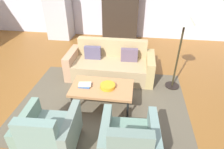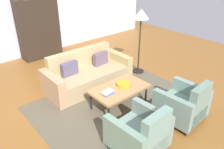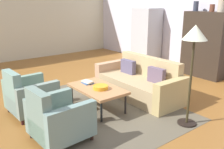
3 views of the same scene
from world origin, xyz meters
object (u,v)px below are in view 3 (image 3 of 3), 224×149
object	(u,v)px
fruit_bowl	(101,87)
vase_small	(221,5)
book_stack	(88,82)
refrigerator	(146,36)
armchair_right	(56,120)
floor_lamp	(194,42)
vase_round	(212,8)
vase_tall	(196,6)
couch	(140,83)
armchair_left	(28,97)
cabinet	(205,45)
coffee_table	(97,89)

from	to	relation	value
fruit_bowl	vase_small	size ratio (longest dim) A/B	0.88
book_stack	refrigerator	world-z (taller)	refrigerator
armchair_right	floor_lamp	world-z (taller)	floor_lamp
vase_round	vase_tall	bearing A→B (deg)	180.00
couch	armchair_left	xyz separation A→B (m)	(-0.60, -2.35, 0.06)
cabinet	vase_small	size ratio (longest dim) A/B	5.40
fruit_bowl	refrigerator	distance (m)	4.27
vase_small	fruit_bowl	bearing A→B (deg)	-93.31
floor_lamp	armchair_left	bearing A→B (deg)	-135.90
floor_lamp	cabinet	bearing A→B (deg)	118.53
vase_round	floor_lamp	world-z (taller)	vase_round
fruit_bowl	armchair_right	bearing A→B (deg)	-67.28
fruit_bowl	couch	bearing A→B (deg)	95.54
vase_round	vase_small	bearing A→B (deg)	0.00
cabinet	vase_tall	bearing A→B (deg)	-179.32
coffee_table	armchair_left	world-z (taller)	armchair_left
armchair_right	vase_small	size ratio (longest dim) A/B	2.64
armchair_left	cabinet	size ratio (longest dim) A/B	0.49
refrigerator	armchair_right	bearing A→B (deg)	-59.40
armchair_left	cabinet	world-z (taller)	cabinet
couch	fruit_bowl	size ratio (longest dim) A/B	7.20
coffee_table	vase_tall	distance (m)	3.99
vase_tall	vase_small	distance (m)	0.75
couch	armchair_right	distance (m)	2.43
vase_small	floor_lamp	size ratio (longest dim) A/B	0.19
coffee_table	cabinet	size ratio (longest dim) A/B	0.67
cabinet	floor_lamp	size ratio (longest dim) A/B	1.05
cabinet	book_stack	bearing A→B (deg)	-94.83
couch	cabinet	distance (m)	2.56
fruit_bowl	cabinet	world-z (taller)	cabinet
cabinet	floor_lamp	distance (m)	3.24
armchair_right	refrigerator	size ratio (longest dim) A/B	0.48
armchair_left	armchair_right	xyz separation A→B (m)	(1.20, 0.00, 0.00)
vase_round	vase_small	distance (m)	0.26
fruit_bowl	refrigerator	size ratio (longest dim) A/B	0.16
vase_round	refrigerator	world-z (taller)	vase_round
coffee_table	armchair_left	size ratio (longest dim) A/B	1.36
cabinet	floor_lamp	xyz separation A→B (m)	(1.52, -2.80, 0.54)
armchair_right	fruit_bowl	distance (m)	1.27
couch	vase_tall	world-z (taller)	vase_tall
vase_tall	floor_lamp	size ratio (longest dim) A/B	0.16
book_stack	refrigerator	size ratio (longest dim) A/B	0.14
fruit_bowl	book_stack	world-z (taller)	fruit_bowl
armchair_left	book_stack	xyz separation A→B (m)	(0.26, 1.15, 0.13)
armchair_left	armchair_right	world-z (taller)	same
coffee_table	cabinet	world-z (taller)	cabinet
coffee_table	vase_round	distance (m)	3.96
couch	armchair_right	size ratio (longest dim) A/B	2.39
book_stack	floor_lamp	size ratio (longest dim) A/B	0.15
floor_lamp	armchair_right	bearing A→B (deg)	-113.83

